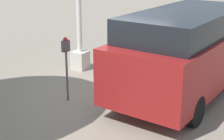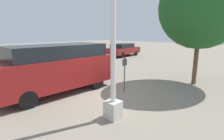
% 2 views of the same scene
% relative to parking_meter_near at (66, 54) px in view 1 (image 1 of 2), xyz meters
% --- Properties ---
extents(ground_plane, '(80.00, 80.00, 0.00)m').
position_rel_parking_meter_near_xyz_m(ground_plane, '(0.64, -0.69, -1.14)').
color(ground_plane, gray).
extents(parking_meter_near, '(0.21, 0.13, 1.55)m').
position_rel_parking_meter_near_xyz_m(parking_meter_near, '(0.00, 0.00, 0.00)').
color(parking_meter_near, '#4C4C4C').
rests_on(parking_meter_near, ground).
extents(parking_meter_far, '(0.21, 0.13, 1.47)m').
position_rel_parking_meter_near_xyz_m(parking_meter_far, '(6.17, -0.30, -0.06)').
color(parking_meter_far, '#4C4C4C').
rests_on(parking_meter_far, ground).
extents(lamp_post, '(0.44, 0.44, 6.19)m').
position_rel_parking_meter_near_xyz_m(lamp_post, '(2.10, 1.21, 0.85)').
color(lamp_post, beige).
rests_on(lamp_post, ground).
extents(parked_van, '(5.14, 2.20, 2.10)m').
position_rel_parking_meter_near_xyz_m(parked_van, '(1.93, -2.22, -0.00)').
color(parked_van, maroon).
rests_on(parked_van, ground).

